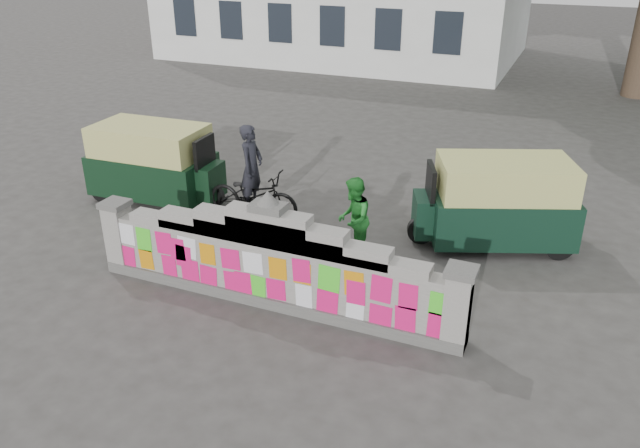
% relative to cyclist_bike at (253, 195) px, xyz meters
% --- Properties ---
extents(ground, '(100.00, 100.00, 0.00)m').
position_rel_cyclist_bike_xyz_m(ground, '(1.89, -2.86, -0.53)').
color(ground, '#383533').
rests_on(ground, ground).
extents(parapet_wall, '(6.48, 0.44, 2.01)m').
position_rel_cyclist_bike_xyz_m(parapet_wall, '(1.89, -2.87, 0.22)').
color(parapet_wall, '#4C4C49').
rests_on(parapet_wall, ground).
extents(cyclist_bike, '(2.06, 0.81, 1.07)m').
position_rel_cyclist_bike_xyz_m(cyclist_bike, '(0.00, 0.00, 0.00)').
color(cyclist_bike, black).
rests_on(cyclist_bike, ground).
extents(cyclist_rider, '(0.47, 0.68, 1.81)m').
position_rel_cyclist_bike_xyz_m(cyclist_rider, '(0.00, 0.00, 0.37)').
color(cyclist_rider, black).
rests_on(cyclist_rider, ground).
extents(pedestrian, '(0.75, 0.88, 1.59)m').
position_rel_cyclist_bike_xyz_m(pedestrian, '(2.56, -0.84, 0.26)').
color(pedestrian, '#25882D').
rests_on(pedestrian, ground).
extents(rickshaw_left, '(3.13, 1.55, 1.71)m').
position_rel_cyclist_bike_xyz_m(rickshaw_left, '(-2.53, 0.10, 0.36)').
color(rickshaw_left, black).
rests_on(rickshaw_left, ground).
extents(rickshaw_right, '(3.19, 2.32, 1.72)m').
position_rel_cyclist_bike_xyz_m(rickshaw_right, '(4.90, 0.78, 0.36)').
color(rickshaw_right, black).
rests_on(rickshaw_right, ground).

